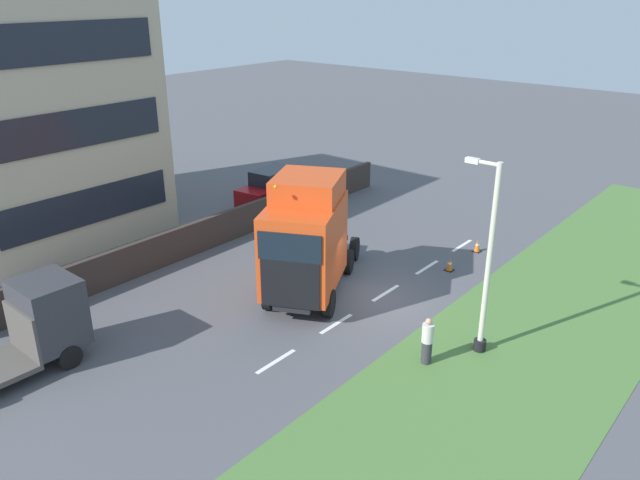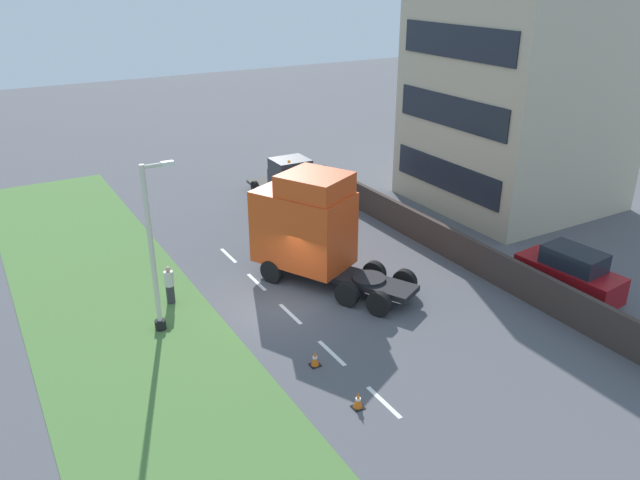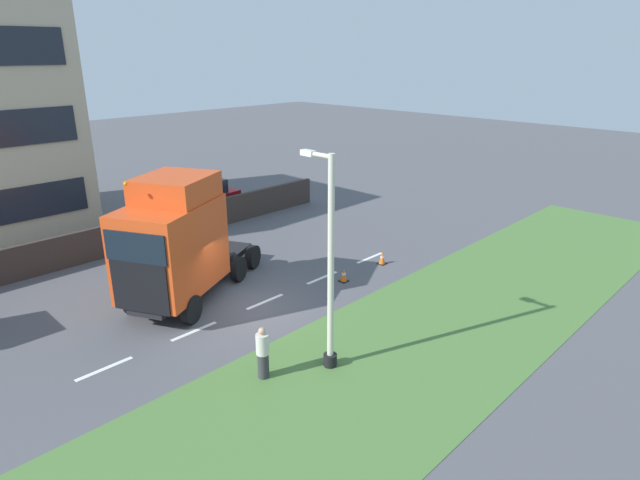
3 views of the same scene
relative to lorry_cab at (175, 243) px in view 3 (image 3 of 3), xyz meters
The scene contains 10 objects.
ground_plane 3.68m from the lorry_cab, 142.96° to the right, with size 120.00×120.00×0.00m, color #515156.
grass_verge 8.70m from the lorry_cab, 168.63° to the right, with size 7.00×44.00×0.01m.
lane_markings 4.04m from the lorry_cab, 132.90° to the right, with size 0.16×14.60×0.00m.
boundary_wall 7.22m from the lorry_cab, 13.55° to the right, with size 0.25×24.00×1.51m.
lorry_cab is the anchor object (origin of this frame).
parked_car 11.09m from the lorry_cab, 39.03° to the right, with size 2.22×4.45×2.19m.
lamp_post 7.02m from the lorry_cab, behind, with size 1.33×0.42×6.57m.
pedestrian 6.31m from the lorry_cab, behind, with size 0.39×0.39×1.65m.
traffic_cone_lead 9.34m from the lorry_cab, 109.59° to the right, with size 0.36×0.36×0.58m.
traffic_cone_trailing 7.01m from the lorry_cab, 117.56° to the right, with size 0.36×0.36×0.58m.
Camera 3 is at (-14.47, 11.19, 9.18)m, focal length 30.00 mm.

